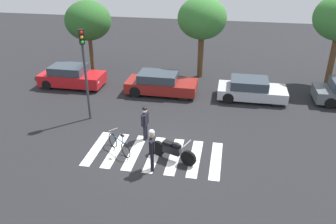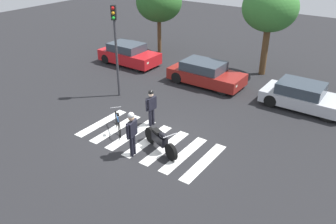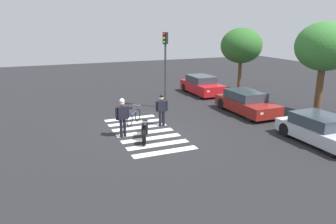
# 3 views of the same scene
# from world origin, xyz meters

# --- Properties ---
(ground_plane) EXTENTS (60.00, 60.00, 0.00)m
(ground_plane) POSITION_xyz_m (0.00, 0.00, 0.00)
(ground_plane) COLOR #232326
(police_motorcycle) EXTENTS (2.10, 1.00, 1.06)m
(police_motorcycle) POSITION_xyz_m (0.86, -0.30, 0.47)
(police_motorcycle) COLOR black
(police_motorcycle) RESTS_ON ground_plane
(leaning_bicycle) EXTENTS (1.38, 1.17, 1.01)m
(leaning_bicycle) POSITION_xyz_m (-1.57, -0.11, 0.39)
(leaning_bicycle) COLOR black
(leaning_bicycle) RESTS_ON ground_plane
(officer_on_foot) EXTENTS (0.29, 0.69, 1.88)m
(officer_on_foot) POSITION_xyz_m (0.17, -1.16, 1.10)
(officer_on_foot) COLOR black
(officer_on_foot) RESTS_ON ground_plane
(officer_by_motorcycle) EXTENTS (0.26, 0.65, 1.73)m
(officer_by_motorcycle) POSITION_xyz_m (-0.70, 1.16, 0.99)
(officer_by_motorcycle) COLOR black
(officer_by_motorcycle) RESTS_ON ground_plane
(crosswalk_stripes) EXTENTS (5.85, 2.90, 0.01)m
(crosswalk_stripes) POSITION_xyz_m (-0.00, 0.00, 0.00)
(crosswalk_stripes) COLOR silver
(crosswalk_stripes) RESTS_ON ground_plane
(car_red_convertible) EXTENTS (4.03, 1.85, 1.38)m
(car_red_convertible) POSITION_xyz_m (-7.01, 6.92, 0.66)
(car_red_convertible) COLOR black
(car_red_convertible) RESTS_ON ground_plane
(car_maroon_wagon) EXTENTS (4.30, 1.86, 1.34)m
(car_maroon_wagon) POSITION_xyz_m (-1.11, 6.77, 0.65)
(car_maroon_wagon) COLOR black
(car_maroon_wagon) RESTS_ON ground_plane
(car_silver_sedan) EXTENTS (3.98, 1.90, 1.26)m
(car_silver_sedan) POSITION_xyz_m (4.31, 6.91, 0.61)
(car_silver_sedan) COLOR black
(car_silver_sedan) RESTS_ON ground_plane
(traffic_light_pole) EXTENTS (0.33, 0.36, 4.72)m
(traffic_light_pole) POSITION_xyz_m (-4.10, 2.74, 3.13)
(traffic_light_pole) COLOR #38383D
(traffic_light_pole) RESTS_ON ground_plane
(street_tree_near) EXTENTS (3.18, 3.18, 4.92)m
(street_tree_near) POSITION_xyz_m (-6.93, 10.24, 3.55)
(street_tree_near) COLOR brown
(street_tree_near) RESTS_ON ground_plane
(street_tree_mid) EXTENTS (3.20, 3.20, 5.36)m
(street_tree_mid) POSITION_xyz_m (0.95, 10.24, 3.97)
(street_tree_mid) COLOR brown
(street_tree_mid) RESTS_ON ground_plane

